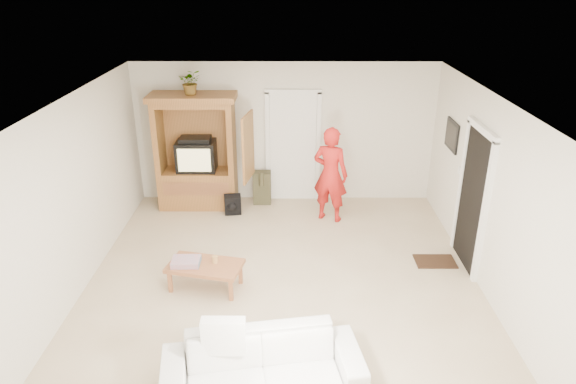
% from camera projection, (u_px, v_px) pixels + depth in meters
% --- Properties ---
extents(floor, '(6.00, 6.00, 0.00)m').
position_uv_depth(floor, '(283.00, 284.00, 7.23)').
color(floor, tan).
rests_on(floor, ground).
extents(ceiling, '(6.00, 6.00, 0.00)m').
position_uv_depth(ceiling, '(282.00, 102.00, 6.20)').
color(ceiling, white).
rests_on(ceiling, floor).
extents(wall_back, '(5.50, 0.00, 5.50)m').
position_uv_depth(wall_back, '(285.00, 133.00, 9.47)').
color(wall_back, silver).
rests_on(wall_back, floor).
extents(wall_front, '(5.50, 0.00, 5.50)m').
position_uv_depth(wall_front, '(276.00, 359.00, 3.96)').
color(wall_front, silver).
rests_on(wall_front, floor).
extents(wall_left, '(0.00, 6.00, 6.00)m').
position_uv_depth(wall_left, '(73.00, 199.00, 6.73)').
color(wall_left, silver).
rests_on(wall_left, floor).
extents(wall_right, '(0.00, 6.00, 6.00)m').
position_uv_depth(wall_right, '(493.00, 200.00, 6.70)').
color(wall_right, silver).
rests_on(wall_right, floor).
extents(armoire, '(1.82, 1.14, 2.10)m').
position_uv_depth(armoire, '(198.00, 159.00, 9.32)').
color(armoire, '#995C2F').
rests_on(armoire, floor).
extents(door_back, '(0.85, 0.05, 2.04)m').
position_uv_depth(door_back, '(293.00, 148.00, 9.55)').
color(door_back, white).
rests_on(door_back, floor).
extents(doorway_right, '(0.05, 0.90, 2.04)m').
position_uv_depth(doorway_right, '(473.00, 201.00, 7.36)').
color(doorway_right, black).
rests_on(doorway_right, floor).
extents(framed_picture, '(0.03, 0.60, 0.48)m').
position_uv_depth(framed_picture, '(452.00, 135.00, 8.32)').
color(framed_picture, black).
rests_on(framed_picture, wall_right).
extents(doormat, '(0.60, 0.40, 0.02)m').
position_uv_depth(doormat, '(435.00, 261.00, 7.76)').
color(doormat, '#382316').
rests_on(doormat, floor).
extents(plant, '(0.43, 0.39, 0.43)m').
position_uv_depth(plant, '(191.00, 82.00, 8.73)').
color(plant, '#4C7238').
rests_on(plant, armoire).
extents(man, '(0.72, 0.61, 1.69)m').
position_uv_depth(man, '(330.00, 175.00, 8.79)').
color(man, red).
rests_on(man, floor).
extents(sofa, '(2.16, 1.12, 0.60)m').
position_uv_depth(sofa, '(263.00, 367.00, 5.28)').
color(sofa, silver).
rests_on(sofa, floor).
extents(coffee_table, '(1.09, 0.75, 0.37)m').
position_uv_depth(coffee_table, '(205.00, 267.00, 7.02)').
color(coffee_table, '#985B34').
rests_on(coffee_table, floor).
extents(towel, '(0.38, 0.28, 0.08)m').
position_uv_depth(towel, '(186.00, 262.00, 6.98)').
color(towel, '#FF5854').
rests_on(towel, coffee_table).
extents(candle, '(0.08, 0.08, 0.10)m').
position_uv_depth(candle, '(215.00, 259.00, 7.02)').
color(candle, tan).
rests_on(candle, coffee_table).
extents(backpack_black, '(0.32, 0.22, 0.36)m').
position_uv_depth(backpack_black, '(233.00, 205.00, 9.22)').
color(backpack_black, black).
rests_on(backpack_black, floor).
extents(backpack_olive, '(0.33, 0.24, 0.62)m').
position_uv_depth(backpack_olive, '(262.00, 187.00, 9.64)').
color(backpack_olive, '#47442B').
rests_on(backpack_olive, floor).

